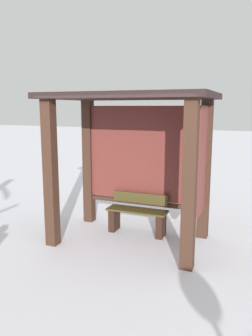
# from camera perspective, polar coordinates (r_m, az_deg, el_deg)

# --- Properties ---
(ground_plane) EXTENTS (60.00, 60.00, 0.00)m
(ground_plane) POSITION_cam_1_polar(r_m,az_deg,el_deg) (6.10, 0.66, -12.14)
(ground_plane) COLOR white
(bus_shelter) EXTENTS (2.74, 1.74, 2.56)m
(bus_shelter) POSITION_cam_1_polar(r_m,az_deg,el_deg) (5.81, 2.27, 5.00)
(bus_shelter) COLOR #3B241A
(bus_shelter) RESTS_ON ground
(bench_left_inside) EXTENTS (1.13, 0.35, 0.74)m
(bench_left_inside) POSITION_cam_1_polar(r_m,az_deg,el_deg) (6.32, 1.96, -8.02)
(bench_left_inside) COLOR #42381A
(bench_left_inside) RESTS_ON ground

